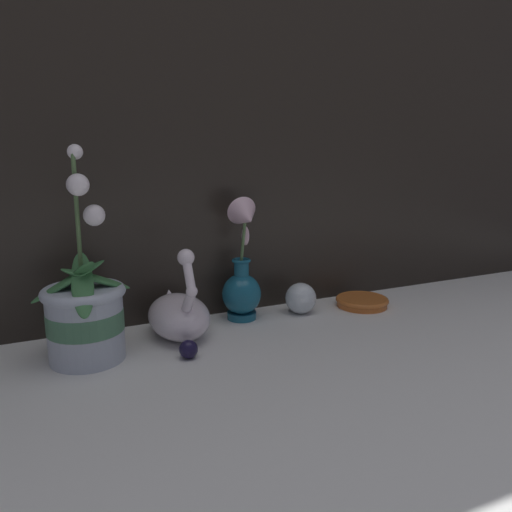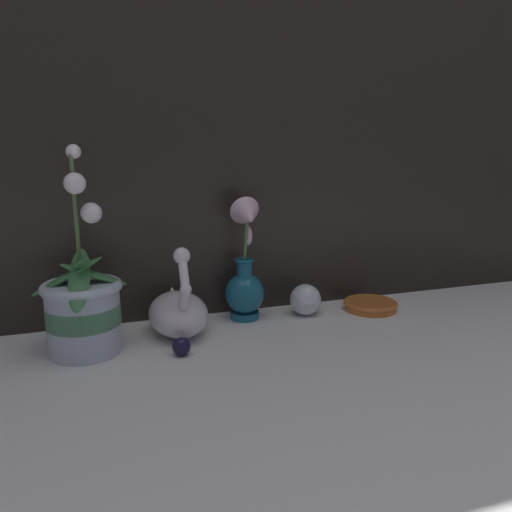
{
  "view_description": "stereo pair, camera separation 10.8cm",
  "coord_description": "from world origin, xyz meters",
  "px_view_note": "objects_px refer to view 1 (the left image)",
  "views": [
    {
      "loc": [
        -0.42,
        -0.83,
        0.4
      ],
      "look_at": [
        0.02,
        0.13,
        0.17
      ],
      "focal_mm": 35.0,
      "sensor_mm": 36.0,
      "label": 1
    },
    {
      "loc": [
        -0.31,
        -0.87,
        0.4
      ],
      "look_at": [
        0.02,
        0.13,
        0.17
      ],
      "focal_mm": 35.0,
      "sensor_mm": 36.0,
      "label": 2
    }
  ],
  "objects_px": {
    "swan_figurine": "(178,314)",
    "amber_dish": "(362,301)",
    "blue_vase": "(243,277)",
    "glass_sphere": "(301,298)",
    "orchid_potted_plant": "(85,313)"
  },
  "relations": [
    {
      "from": "orchid_potted_plant",
      "to": "swan_figurine",
      "type": "height_order",
      "value": "orchid_potted_plant"
    },
    {
      "from": "orchid_potted_plant",
      "to": "swan_figurine",
      "type": "relative_size",
      "value": 1.84
    },
    {
      "from": "swan_figurine",
      "to": "orchid_potted_plant",
      "type": "bearing_deg",
      "value": -167.66
    },
    {
      "from": "blue_vase",
      "to": "amber_dish",
      "type": "relative_size",
      "value": 2.17
    },
    {
      "from": "orchid_potted_plant",
      "to": "glass_sphere",
      "type": "relative_size",
      "value": 5.33
    },
    {
      "from": "orchid_potted_plant",
      "to": "swan_figurine",
      "type": "xyz_separation_m",
      "value": [
        0.19,
        0.04,
        -0.04
      ]
    },
    {
      "from": "glass_sphere",
      "to": "amber_dish",
      "type": "distance_m",
      "value": 0.17
    },
    {
      "from": "swan_figurine",
      "to": "blue_vase",
      "type": "relative_size",
      "value": 0.76
    },
    {
      "from": "swan_figurine",
      "to": "amber_dish",
      "type": "distance_m",
      "value": 0.48
    },
    {
      "from": "orchid_potted_plant",
      "to": "blue_vase",
      "type": "bearing_deg",
      "value": 13.08
    },
    {
      "from": "blue_vase",
      "to": "swan_figurine",
      "type": "bearing_deg",
      "value": -166.08
    },
    {
      "from": "glass_sphere",
      "to": "amber_dish",
      "type": "height_order",
      "value": "glass_sphere"
    },
    {
      "from": "amber_dish",
      "to": "orchid_potted_plant",
      "type": "bearing_deg",
      "value": -175.89
    },
    {
      "from": "orchid_potted_plant",
      "to": "glass_sphere",
      "type": "bearing_deg",
      "value": 7.46
    },
    {
      "from": "blue_vase",
      "to": "amber_dish",
      "type": "bearing_deg",
      "value": -6.26
    }
  ]
}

